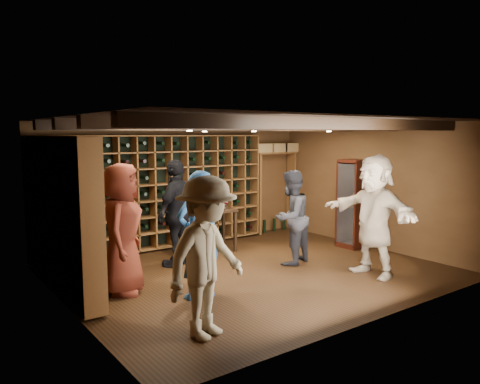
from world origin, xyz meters
TOP-DOWN VIEW (x-y plane):
  - ground at (0.00, 0.00)m, footprint 6.00×6.00m
  - room_shell at (0.00, 0.05)m, footprint 6.00×6.00m
  - wine_rack_back at (-0.52, 2.33)m, footprint 4.65×0.30m
  - wine_rack_left at (-2.83, 0.82)m, footprint 0.30×2.65m
  - crate_shelf at (2.41, 2.32)m, footprint 1.20×0.32m
  - display_cabinet at (2.71, 0.20)m, footprint 0.55×0.50m
  - man_blue_shirt at (-1.38, -0.53)m, footprint 0.66×0.44m
  - man_grey_suit at (0.83, 0.02)m, footprint 0.95×0.83m
  - guest_red_floral at (-2.16, 0.29)m, footprint 1.02×1.09m
  - guest_woman_black at (-0.84, 1.09)m, footprint 1.17×0.94m
  - guest_khaki at (-1.96, -1.67)m, footprint 1.34×1.02m
  - guest_beige at (1.47, -1.26)m, footprint 0.67×1.85m
  - tasting_table at (0.05, 1.57)m, footprint 1.14×0.62m

SIDE VIEW (x-z plane):
  - ground at x=0.00m, z-range 0.00..0.00m
  - tasting_table at x=0.05m, z-range 0.18..1.29m
  - man_grey_suit at x=0.83m, z-range 0.00..1.66m
  - display_cabinet at x=2.71m, z-range -0.02..1.73m
  - man_blue_shirt at x=-1.38m, z-range 0.00..1.79m
  - guest_khaki at x=-1.96m, z-range 0.00..1.83m
  - guest_woman_black at x=-0.84m, z-range 0.00..1.86m
  - guest_red_floral at x=-2.16m, z-range 0.00..1.88m
  - guest_beige at x=1.47m, z-range 0.00..1.97m
  - wine_rack_back at x=-0.52m, z-range 0.05..2.25m
  - wine_rack_left at x=-2.83m, z-range 0.05..2.25m
  - crate_shelf at x=2.41m, z-range 0.54..2.60m
  - room_shell at x=0.00m, z-range -0.58..5.42m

